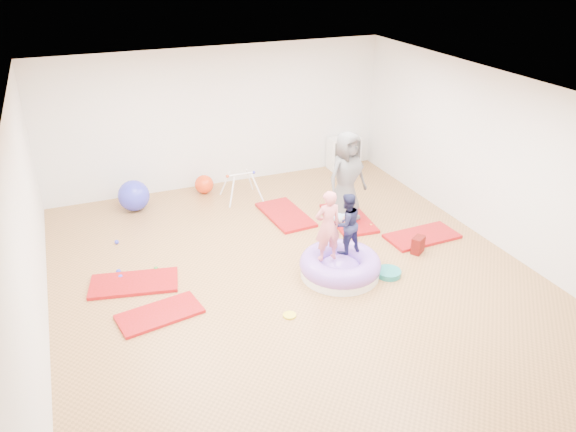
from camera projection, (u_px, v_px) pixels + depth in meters
name	position (u px, v px, depth m)	size (l,w,h in m)	color
room	(296.00, 193.00, 7.89)	(7.01, 8.01, 2.81)	#AA7943
gym_mat_front_left	(160.00, 314.00, 7.64)	(1.12, 0.56, 0.05)	#B70823
gym_mat_mid_left	(134.00, 283.00, 8.32)	(1.27, 0.64, 0.05)	#B70823
gym_mat_center_back	(285.00, 215.00, 10.38)	(1.32, 0.66, 0.06)	#B70823
gym_mat_right	(422.00, 236.00, 9.63)	(1.24, 0.62, 0.05)	#B70823
gym_mat_rear_right	(348.00, 218.00, 10.25)	(1.32, 0.66, 0.06)	#B70823
inflatable_cushion	(340.00, 266.00, 8.51)	(1.24, 1.24, 0.39)	white
child_pink	(328.00, 223.00, 8.13)	(0.40, 0.27, 1.11)	#DA6D74
child_navy	(347.00, 221.00, 8.36)	(0.47, 0.37, 0.96)	#1C1E41
adult_caregiver	(347.00, 177.00, 9.83)	(0.79, 0.52, 1.63)	#575757
infant	(344.00, 217.00, 9.96)	(0.37, 0.38, 0.22)	#9FD0F4
ball_pit_balls	(206.00, 258.00, 8.95)	(4.43, 2.32, 0.07)	#3337D5
exercise_ball_blue	(134.00, 196.00, 10.51)	(0.58, 0.58, 0.58)	#3337D5
exercise_ball_orange	(204.00, 184.00, 11.26)	(0.37, 0.37, 0.37)	#EA3D15
infant_play_gym	(241.00, 182.00, 10.89)	(0.72, 0.68, 0.55)	white
cube_shelf	(344.00, 153.00, 12.44)	(0.71, 0.35, 0.71)	white
balance_disc	(388.00, 273.00, 8.54)	(0.38, 0.38, 0.09)	#1D7D79
backpack	(418.00, 245.00, 9.12)	(0.24, 0.15, 0.28)	#AE1511
yellow_toy	(290.00, 315.00, 7.63)	(0.18, 0.18, 0.03)	yellow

